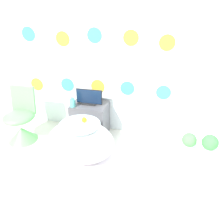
{
  "coord_description": "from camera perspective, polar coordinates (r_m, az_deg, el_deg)",
  "views": [
    {
      "loc": [
        1.04,
        -1.33,
        1.97
      ],
      "look_at": [
        0.5,
        0.9,
        0.83
      ],
      "focal_mm": 35.0,
      "sensor_mm": 36.0,
      "label": 1
    }
  ],
  "objects": [
    {
      "name": "potted_plant_left",
      "position": [
        2.57,
        19.5,
        -7.16
      ],
      "size": [
        0.16,
        0.16,
        0.22
      ],
      "color": "white",
      "rests_on": "side_table"
    },
    {
      "name": "tv_cabinet",
      "position": [
        3.58,
        -5.72,
        -1.91
      ],
      "size": [
        0.56,
        0.42,
        0.54
      ],
      "color": "#4C4C51",
      "rests_on": "ground_plane"
    },
    {
      "name": "side_table",
      "position": [
        2.7,
        21.05,
        -11.24
      ],
      "size": [
        0.46,
        0.36,
        0.49
      ],
      "color": "silver",
      "rests_on": "ground_plane"
    },
    {
      "name": "rubber_duck",
      "position": [
        2.85,
        -7.28,
        -1.99
      ],
      "size": [
        0.07,
        0.08,
        0.08
      ],
      "color": "yellow",
      "rests_on": "bathtub"
    },
    {
      "name": "ground_plane",
      "position": [
        2.6,
        -17.24,
        -24.51
      ],
      "size": [
        12.0,
        12.0,
        0.0
      ],
      "primitive_type": "plane",
      "color": "silver"
    },
    {
      "name": "rug",
      "position": [
        3.13,
        -8.42,
        -12.76
      ],
      "size": [
        1.16,
        0.97,
        0.01
      ],
      "color": "silver",
      "rests_on": "ground_plane"
    },
    {
      "name": "wall_back_dotted",
      "position": [
        3.45,
        -4.33,
        15.25
      ],
      "size": [
        4.77,
        0.05,
        2.6
      ],
      "color": "white",
      "rests_on": "ground_plane"
    },
    {
      "name": "vase",
      "position": [
        3.39,
        -10.27,
        2.43
      ],
      "size": [
        0.09,
        0.09,
        0.15
      ],
      "color": "#51B2AD",
      "rests_on": "tv_cabinet"
    },
    {
      "name": "bathtub",
      "position": [
        3.02,
        -8.1,
        -7.59
      ],
      "size": [
        0.91,
        0.66,
        0.58
      ],
      "color": "white",
      "rests_on": "ground_plane"
    },
    {
      "name": "potted_plant_right",
      "position": [
        2.58,
        24.17,
        -7.6
      ],
      "size": [
        0.17,
        0.17,
        0.24
      ],
      "color": "white",
      "rests_on": "side_table"
    },
    {
      "name": "chair",
      "position": [
        3.69,
        -22.68,
        -3.06
      ],
      "size": [
        0.48,
        0.48,
        0.85
      ],
      "color": "#66C166",
      "rests_on": "ground_plane"
    },
    {
      "name": "tv",
      "position": [
        3.42,
        -5.99,
        3.7
      ],
      "size": [
        0.42,
        0.12,
        0.25
      ],
      "color": "black",
      "rests_on": "tv_cabinet"
    }
  ]
}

